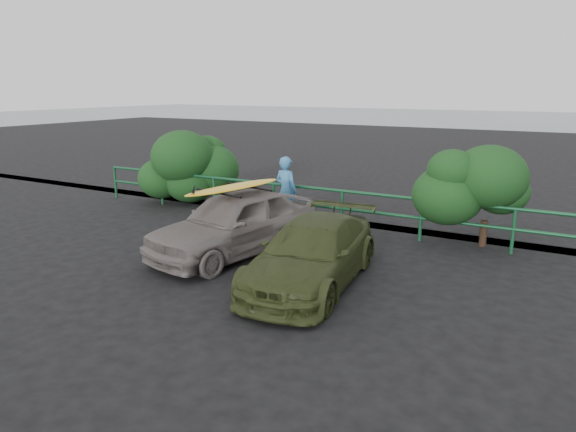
% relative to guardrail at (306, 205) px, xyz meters
% --- Properties ---
extents(ground, '(80.00, 80.00, 0.00)m').
position_rel_guardrail_xyz_m(ground, '(0.00, -5.00, -0.52)').
color(ground, black).
extents(ocean, '(200.00, 200.00, 0.00)m').
position_rel_guardrail_xyz_m(ocean, '(0.00, 55.00, -0.52)').
color(ocean, slate).
rests_on(ocean, ground).
extents(guardrail, '(14.00, 0.08, 1.04)m').
position_rel_guardrail_xyz_m(guardrail, '(0.00, 0.00, 0.00)').
color(guardrail, '#144727').
rests_on(guardrail, ground).
extents(shrub_left, '(3.20, 2.40, 2.02)m').
position_rel_guardrail_xyz_m(shrub_left, '(-4.80, 0.40, 0.49)').
color(shrub_left, '#184018').
rests_on(shrub_left, ground).
extents(shrub_right, '(3.20, 2.40, 2.19)m').
position_rel_guardrail_xyz_m(shrub_right, '(5.00, 0.50, 0.58)').
color(shrub_right, '#184018').
rests_on(shrub_right, ground).
extents(sedan, '(2.47, 4.34, 1.39)m').
position_rel_guardrail_xyz_m(sedan, '(-0.23, -2.91, 0.18)').
color(sedan, slate).
rests_on(sedan, ground).
extents(olive_vehicle, '(2.07, 4.18, 1.17)m').
position_rel_guardrail_xyz_m(olive_vehicle, '(1.99, -3.65, 0.06)').
color(olive_vehicle, '#313A19').
rests_on(olive_vehicle, ground).
extents(man, '(0.73, 0.55, 1.81)m').
position_rel_guardrail_xyz_m(man, '(-0.46, -0.27, 0.38)').
color(man, teal).
rests_on(man, ground).
extents(roof_rack, '(1.52, 1.21, 0.04)m').
position_rel_guardrail_xyz_m(roof_rack, '(-0.23, -2.91, 0.90)').
color(roof_rack, black).
rests_on(roof_rack, sedan).
extents(surfboard, '(1.07, 2.65, 0.08)m').
position_rel_guardrail_xyz_m(surfboard, '(-0.23, -2.91, 0.96)').
color(surfboard, gold).
rests_on(surfboard, roof_rack).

